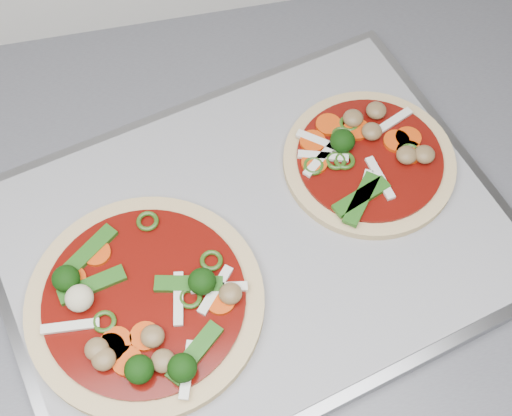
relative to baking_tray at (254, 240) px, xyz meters
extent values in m
cube|color=beige|center=(0.23, 0.00, -0.48)|extent=(3.60, 0.60, 0.86)
cube|color=slate|center=(0.23, 0.00, -0.03)|extent=(3.60, 0.60, 0.04)
cube|color=gray|center=(0.00, 0.00, 0.00)|extent=(0.52, 0.44, 0.01)
cube|color=#9E9EA4|center=(0.00, 0.00, 0.01)|extent=(0.50, 0.42, 0.00)
cylinder|color=#E0C285|center=(-0.10, -0.05, 0.01)|extent=(0.22, 0.22, 0.01)
cylinder|color=maroon|center=(-0.10, -0.05, 0.02)|extent=(0.19, 0.19, 0.00)
ellipsoid|color=olive|center=(-0.14, -0.09, 0.03)|extent=(0.03, 0.03, 0.01)
cube|color=white|center=(-0.17, -0.06, 0.03)|extent=(0.05, 0.01, 0.00)
cylinder|color=#E93000|center=(-0.11, -0.08, 0.03)|extent=(0.04, 0.04, 0.00)
cube|color=white|center=(-0.04, -0.05, 0.03)|extent=(0.04, 0.04, 0.00)
cube|color=white|center=(-0.08, -0.12, 0.03)|extent=(0.02, 0.05, 0.00)
cylinder|color=#E93000|center=(-0.16, -0.02, 0.03)|extent=(0.03, 0.03, 0.00)
torus|color=#294F14|center=(-0.14, -0.06, 0.03)|extent=(0.03, 0.03, 0.00)
cube|color=#285915|center=(-0.15, 0.01, 0.03)|extent=(0.05, 0.05, 0.00)
ellipsoid|color=#0F3607|center=(-0.12, -0.11, 0.03)|extent=(0.03, 0.03, 0.02)
cube|color=white|center=(-0.08, -0.05, 0.03)|extent=(0.02, 0.05, 0.00)
torus|color=#294F14|center=(-0.09, 0.02, 0.03)|extent=(0.03, 0.03, 0.00)
cylinder|color=#E93000|center=(-0.12, -0.10, 0.03)|extent=(0.04, 0.04, 0.00)
cube|color=#285915|center=(-0.07, -0.10, 0.03)|extent=(0.05, 0.05, 0.00)
cylinder|color=#E93000|center=(-0.14, -0.09, 0.03)|extent=(0.03, 0.03, 0.00)
ellipsoid|color=olive|center=(-0.15, -0.09, 0.03)|extent=(0.02, 0.02, 0.01)
ellipsoid|color=olive|center=(-0.03, -0.06, 0.03)|extent=(0.02, 0.02, 0.01)
cylinder|color=#E93000|center=(-0.14, 0.00, 0.03)|extent=(0.03, 0.03, 0.00)
cube|color=#285915|center=(-0.15, -0.03, 0.03)|extent=(0.06, 0.03, 0.00)
ellipsoid|color=olive|center=(-0.10, -0.08, 0.03)|extent=(0.03, 0.03, 0.01)
cylinder|color=#E93000|center=(-0.13, -0.08, 0.03)|extent=(0.03, 0.03, 0.00)
cube|color=#285915|center=(-0.07, -0.04, 0.03)|extent=(0.06, 0.03, 0.00)
ellipsoid|color=beige|center=(-0.16, -0.04, 0.03)|extent=(0.03, 0.03, 0.02)
ellipsoid|color=#0F3607|center=(-0.05, -0.05, 0.03)|extent=(0.03, 0.03, 0.02)
ellipsoid|color=olive|center=(-0.10, -0.11, 0.03)|extent=(0.02, 0.02, 0.01)
torus|color=#294F14|center=(-0.04, -0.03, 0.03)|extent=(0.02, 0.02, 0.00)
cube|color=white|center=(-0.04, -0.05, 0.03)|extent=(0.05, 0.02, 0.00)
ellipsoid|color=#0F3607|center=(-0.17, -0.02, 0.03)|extent=(0.03, 0.03, 0.02)
cylinder|color=#E93000|center=(-0.04, -0.06, 0.03)|extent=(0.03, 0.03, 0.00)
ellipsoid|color=#0F3607|center=(-0.08, -0.12, 0.03)|extent=(0.03, 0.03, 0.02)
torus|color=#294F14|center=(-0.07, -0.06, 0.03)|extent=(0.03, 0.03, 0.00)
cylinder|color=#E0C285|center=(0.12, 0.05, 0.01)|extent=(0.20, 0.20, 0.01)
cylinder|color=maroon|center=(0.12, 0.05, 0.02)|extent=(0.17, 0.17, 0.00)
ellipsoid|color=olive|center=(0.16, 0.04, 0.03)|extent=(0.03, 0.03, 0.01)
cylinder|color=#E93000|center=(0.07, 0.06, 0.02)|extent=(0.03, 0.03, 0.00)
cylinder|color=#E93000|center=(0.07, 0.08, 0.02)|extent=(0.04, 0.04, 0.00)
torus|color=#294F14|center=(0.10, 0.05, 0.02)|extent=(0.02, 0.02, 0.00)
cube|color=white|center=(0.08, 0.08, 0.02)|extent=(0.04, 0.04, 0.00)
ellipsoid|color=olive|center=(0.17, 0.04, 0.03)|extent=(0.02, 0.02, 0.01)
cube|color=white|center=(0.08, 0.06, 0.02)|extent=(0.05, 0.02, 0.00)
ellipsoid|color=#0F3607|center=(0.10, 0.07, 0.03)|extent=(0.03, 0.03, 0.02)
torus|color=#294F14|center=(0.16, 0.05, 0.02)|extent=(0.03, 0.03, 0.00)
ellipsoid|color=olive|center=(0.13, 0.08, 0.03)|extent=(0.02, 0.02, 0.01)
ellipsoid|color=olive|center=(0.12, 0.10, 0.03)|extent=(0.02, 0.02, 0.01)
cube|color=white|center=(0.13, 0.03, 0.02)|extent=(0.02, 0.05, 0.00)
cube|color=white|center=(0.11, 0.02, 0.02)|extent=(0.03, 0.05, 0.00)
cube|color=#285915|center=(0.10, 0.01, 0.02)|extent=(0.05, 0.05, 0.00)
cylinder|color=#E93000|center=(0.09, 0.10, 0.02)|extent=(0.03, 0.03, 0.00)
cube|color=white|center=(0.08, 0.06, 0.02)|extent=(0.04, 0.04, 0.00)
cylinder|color=#E93000|center=(0.16, 0.05, 0.02)|extent=(0.03, 0.03, 0.00)
cylinder|color=#E93000|center=(0.12, 0.08, 0.02)|extent=(0.03, 0.03, 0.00)
cylinder|color=#E93000|center=(0.15, 0.06, 0.02)|extent=(0.03, 0.03, 0.00)
cylinder|color=#E93000|center=(0.17, 0.06, 0.02)|extent=(0.03, 0.03, 0.00)
cube|color=white|center=(0.16, 0.09, 0.02)|extent=(0.05, 0.03, 0.00)
cube|color=#285915|center=(0.10, 0.01, 0.02)|extent=(0.06, 0.03, 0.00)
torus|color=#294F14|center=(0.11, 0.09, 0.02)|extent=(0.02, 0.02, 0.00)
torus|color=#294F14|center=(0.07, 0.05, 0.02)|extent=(0.02, 0.02, 0.00)
ellipsoid|color=olive|center=(0.14, 0.10, 0.03)|extent=(0.03, 0.03, 0.01)
torus|color=#294F14|center=(0.10, 0.08, 0.02)|extent=(0.02, 0.02, 0.00)
torus|color=#294F14|center=(0.09, 0.05, 0.02)|extent=(0.03, 0.03, 0.00)
camera|label=1|loc=(-0.06, -0.29, 0.58)|focal=50.00mm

